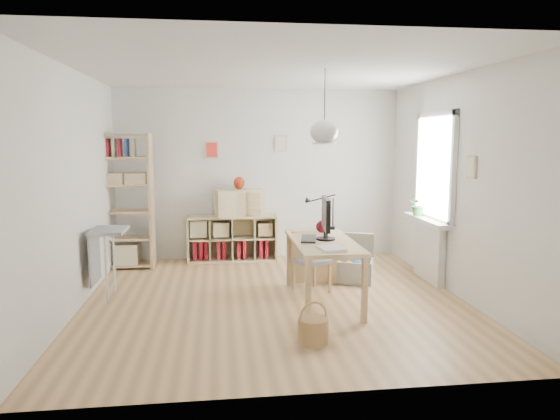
{
  "coord_description": "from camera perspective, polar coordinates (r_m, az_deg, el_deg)",
  "views": [
    {
      "loc": [
        -0.64,
        -5.75,
        1.92
      ],
      "look_at": [
        0.1,
        0.3,
        1.05
      ],
      "focal_mm": 32.0,
      "sensor_mm": 36.0,
      "label": 1
    }
  ],
  "objects": [
    {
      "name": "desk",
      "position": [
        5.86,
        4.92,
        -4.35
      ],
      "size": [
        0.7,
        1.5,
        0.75
      ],
      "color": "#DFC280",
      "rests_on": "ground"
    },
    {
      "name": "red_vase",
      "position": [
        7.82,
        -4.7,
        3.1
      ],
      "size": [
        0.17,
        0.17,
        0.2
      ],
      "primitive_type": "ellipsoid",
      "color": "maroon",
      "rests_on": "drawer_chest"
    },
    {
      "name": "windowsill",
      "position": [
        7.02,
        16.47,
        -1.15
      ],
      "size": [
        0.22,
        1.2,
        0.06
      ],
      "primitive_type": "cube",
      "color": "white",
      "rests_on": "radiator"
    },
    {
      "name": "monitor",
      "position": [
        5.83,
        5.27,
        -0.72
      ],
      "size": [
        0.23,
        0.57,
        0.49
      ],
      "rotation": [
        0.0,
        0.0,
        -0.12
      ],
      "color": "black",
      "rests_on": "desk"
    },
    {
      "name": "radiator",
      "position": [
        7.11,
        16.7,
        -4.56
      ],
      "size": [
        0.1,
        0.8,
        0.8
      ],
      "primitive_type": "cube",
      "color": "silver",
      "rests_on": "ground"
    },
    {
      "name": "keyboard",
      "position": [
        5.86,
        3.3,
        -3.29
      ],
      "size": [
        0.25,
        0.47,
        0.02
      ],
      "primitive_type": "cube",
      "rotation": [
        0.0,
        0.0,
        -0.2
      ],
      "color": "black",
      "rests_on": "desk"
    },
    {
      "name": "room_shell",
      "position": [
        5.72,
        5.09,
        8.91
      ],
      "size": [
        4.5,
        4.5,
        4.5
      ],
      "color": "white",
      "rests_on": "ground"
    },
    {
      "name": "tall_bookshelf",
      "position": [
        7.72,
        -17.37,
        1.57
      ],
      "size": [
        0.8,
        0.38,
        2.0
      ],
      "color": "#DFC280",
      "rests_on": "ground"
    },
    {
      "name": "yarn_ball",
      "position": [
        6.29,
        4.82,
        -1.91
      ],
      "size": [
        0.15,
        0.15,
        0.15
      ],
      "primitive_type": "sphere",
      "color": "#470913",
      "rests_on": "desk"
    },
    {
      "name": "paper_tray",
      "position": [
        5.33,
        5.85,
        -4.43
      ],
      "size": [
        0.29,
        0.34,
        0.03
      ],
      "primitive_type": "cube",
      "rotation": [
        0.0,
        0.0,
        0.19
      ],
      "color": "white",
      "rests_on": "desk"
    },
    {
      "name": "task_lamp",
      "position": [
        6.4,
        4.43,
        0.29
      ],
      "size": [
        0.41,
        0.15,
        0.44
      ],
      "color": "black",
      "rests_on": "desk"
    },
    {
      "name": "cube_shelf",
      "position": [
        8.0,
        -5.64,
        -3.61
      ],
      "size": [
        1.4,
        0.38,
        0.72
      ],
      "color": "beige",
      "rests_on": "ground"
    },
    {
      "name": "storage_chest",
      "position": [
        6.93,
        8.13,
        -6.3
      ],
      "size": [
        0.78,
        0.83,
        0.63
      ],
      "rotation": [
        0.0,
        0.0,
        -0.36
      ],
      "color": "#B8B8B3",
      "rests_on": "ground"
    },
    {
      "name": "chair",
      "position": [
        6.34,
        3.37,
        -5.39
      ],
      "size": [
        0.5,
        0.5,
        0.77
      ],
      "rotation": [
        0.0,
        0.0,
        0.43
      ],
      "color": "#939396",
      "rests_on": "ground"
    },
    {
      "name": "potted_plant",
      "position": [
        7.22,
        15.57,
        0.58
      ],
      "size": [
        0.33,
        0.31,
        0.3
      ],
      "primitive_type": "imported",
      "rotation": [
        0.0,
        0.0,
        0.32
      ],
      "color": "#256426",
      "rests_on": "windowsill"
    },
    {
      "name": "drawer_chest",
      "position": [
        7.86,
        -4.69,
        0.85
      ],
      "size": [
        0.78,
        0.47,
        0.42
      ],
      "primitive_type": "cube",
      "rotation": [
        0.0,
        0.0,
        0.19
      ],
      "color": "beige",
      "rests_on": "cube_shelf"
    },
    {
      "name": "ground",
      "position": [
        6.09,
        -0.6,
        -10.24
      ],
      "size": [
        4.5,
        4.5,
        0.0
      ],
      "primitive_type": "plane",
      "color": "tan",
      "rests_on": "ground"
    },
    {
      "name": "side_table",
      "position": [
        6.38,
        -19.53,
        -3.67
      ],
      "size": [
        0.4,
        0.55,
        0.85
      ],
      "color": "#939396",
      "rests_on": "ground"
    },
    {
      "name": "window_unit",
      "position": [
        6.98,
        17.35,
        4.72
      ],
      "size": [
        0.07,
        1.16,
        1.46
      ],
      "color": "white",
      "rests_on": "ground"
    },
    {
      "name": "wicker_basket",
      "position": [
        4.87,
        3.8,
        -13.46
      ],
      "size": [
        0.29,
        0.29,
        0.4
      ],
      "rotation": [
        0.0,
        0.0,
        0.31
      ],
      "color": "#A5824A",
      "rests_on": "ground"
    }
  ]
}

